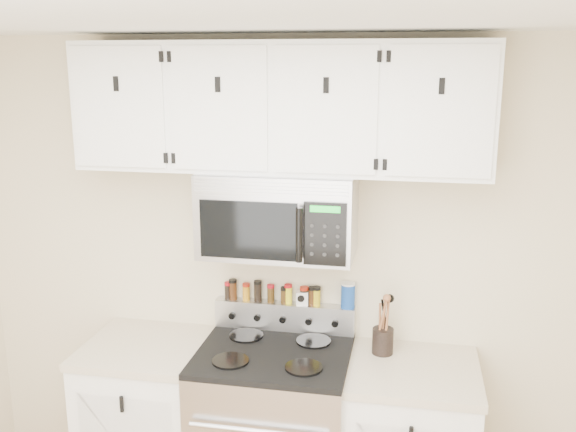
# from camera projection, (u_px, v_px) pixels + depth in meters

# --- Properties ---
(back_wall) EXTENTS (3.50, 0.01, 2.50)m
(back_wall) POSITION_uv_depth(u_px,v_px,m) (286.00, 274.00, 3.44)
(back_wall) COLOR beige
(back_wall) RESTS_ON floor
(ceiling) EXTENTS (3.50, 3.50, 0.01)m
(ceiling) POSITION_uv_depth(u_px,v_px,m) (138.00, 4.00, 1.49)
(ceiling) COLOR white
(ceiling) RESTS_ON back_wall
(base_cabinet_left) EXTENTS (0.64, 0.62, 0.92)m
(base_cabinet_left) POSITION_uv_depth(u_px,v_px,m) (151.00, 422.00, 3.48)
(base_cabinet_left) COLOR white
(base_cabinet_left) RESTS_ON floor
(microwave) EXTENTS (0.76, 0.44, 0.42)m
(microwave) POSITION_uv_depth(u_px,v_px,m) (278.00, 214.00, 3.17)
(microwave) COLOR #9E9EA3
(microwave) RESTS_ON back_wall
(upper_cabinets) EXTENTS (2.00, 0.35, 0.62)m
(upper_cabinets) POSITION_uv_depth(u_px,v_px,m) (279.00, 107.00, 3.07)
(upper_cabinets) COLOR white
(upper_cabinets) RESTS_ON back_wall
(utensil_crock) EXTENTS (0.11, 0.11, 0.31)m
(utensil_crock) POSITION_uv_depth(u_px,v_px,m) (383.00, 339.00, 3.24)
(utensil_crock) COLOR black
(utensil_crock) RESTS_ON base_cabinet_right
(kitchen_timer) EXTENTS (0.07, 0.07, 0.07)m
(kitchen_timer) POSITION_uv_depth(u_px,v_px,m) (302.00, 298.00, 3.42)
(kitchen_timer) COLOR white
(kitchen_timer) RESTS_ON range
(salt_canister) EXTENTS (0.07, 0.07, 0.14)m
(salt_canister) POSITION_uv_depth(u_px,v_px,m) (348.00, 295.00, 3.37)
(salt_canister) COLOR #16439B
(salt_canister) RESTS_ON range
(spice_jar_0) EXTENTS (0.04, 0.04, 0.10)m
(spice_jar_0) POSITION_uv_depth(u_px,v_px,m) (228.00, 290.00, 3.49)
(spice_jar_0) COLOR black
(spice_jar_0) RESTS_ON range
(spice_jar_1) EXTENTS (0.04, 0.04, 0.11)m
(spice_jar_1) POSITION_uv_depth(u_px,v_px,m) (233.00, 289.00, 3.49)
(spice_jar_1) COLOR #3F220F
(spice_jar_1) RESTS_ON range
(spice_jar_2) EXTENTS (0.04, 0.04, 0.10)m
(spice_jar_2) POSITION_uv_depth(u_px,v_px,m) (246.00, 292.00, 3.47)
(spice_jar_2) COLOR #C38417
(spice_jar_2) RESTS_ON range
(spice_jar_3) EXTENTS (0.04, 0.04, 0.11)m
(spice_jar_3) POSITION_uv_depth(u_px,v_px,m) (258.00, 291.00, 3.46)
(spice_jar_3) COLOR black
(spice_jar_3) RESTS_ON range
(spice_jar_4) EXTENTS (0.04, 0.04, 0.10)m
(spice_jar_4) POSITION_uv_depth(u_px,v_px,m) (271.00, 293.00, 3.45)
(spice_jar_4) COLOR #402B0F
(spice_jar_4) RESTS_ON range
(spice_jar_5) EXTENTS (0.04, 0.04, 0.09)m
(spice_jar_5) POSITION_uv_depth(u_px,v_px,m) (284.00, 295.00, 3.44)
(spice_jar_5) COLOR #432C10
(spice_jar_5) RESTS_ON range
(spice_jar_6) EXTENTS (0.04, 0.04, 0.11)m
(spice_jar_6) POSITION_uv_depth(u_px,v_px,m) (288.00, 294.00, 3.43)
(spice_jar_6) COLOR yellow
(spice_jar_6) RESTS_ON range
(spice_jar_7) EXTENTS (0.05, 0.05, 0.10)m
(spice_jar_7) POSITION_uv_depth(u_px,v_px,m) (304.00, 296.00, 3.41)
(spice_jar_7) COLOR black
(spice_jar_7) RESTS_ON range
(spice_jar_8) EXTENTS (0.04, 0.04, 0.10)m
(spice_jar_8) POSITION_uv_depth(u_px,v_px,m) (312.00, 296.00, 3.41)
(spice_jar_8) COLOR #432610
(spice_jar_8) RESTS_ON range
(spice_jar_9) EXTENTS (0.04, 0.04, 0.10)m
(spice_jar_9) POSITION_uv_depth(u_px,v_px,m) (317.00, 296.00, 3.40)
(spice_jar_9) COLOR gold
(spice_jar_9) RESTS_ON range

